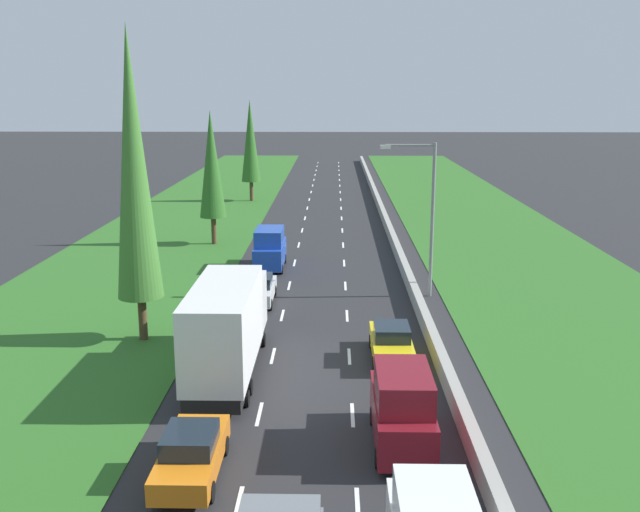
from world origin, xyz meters
TOP-DOWN VIEW (x-y plane):
  - ground_plane at (0.00, 60.00)m, footprint 300.00×300.00m
  - grass_verge_left at (-12.65, 60.00)m, footprint 14.00×140.00m
  - grass_verge_right at (14.35, 60.00)m, footprint 14.00×140.00m
  - median_barrier at (5.70, 60.00)m, footprint 0.44×120.00m
  - lane_markings at (0.00, 60.00)m, footprint 3.64×116.00m
  - orange_sedan_left_lane at (-3.39, 16.53)m, footprint 1.82×4.50m
  - white_box_truck_left_lane at (-3.44, 24.75)m, footprint 2.46×9.40m
  - maroon_van_right_lane at (3.35, 18.66)m, footprint 1.96×4.90m
  - white_sedan_left_lane at (-3.29, 35.29)m, footprint 1.82×4.50m
  - blue_van_left_lane at (-3.33, 43.34)m, footprint 1.96×4.90m
  - yellow_sedan_right_lane at (3.63, 26.72)m, footprint 1.82×4.50m
  - poplar_tree_second at (-8.22, 29.04)m, footprint 2.17×2.17m
  - poplar_tree_third at (-8.45, 51.15)m, footprint 2.06×2.06m
  - poplar_tree_fourth at (-8.07, 73.76)m, footprint 2.07×2.07m
  - street_light_mast at (6.36, 36.91)m, footprint 3.20×0.28m

SIDE VIEW (x-z plane):
  - ground_plane at x=0.00m, z-range 0.00..0.00m
  - lane_markings at x=0.00m, z-range 0.00..0.01m
  - grass_verge_left at x=-12.65m, z-range 0.00..0.04m
  - grass_verge_right at x=14.35m, z-range 0.00..0.04m
  - median_barrier at x=5.70m, z-range 0.00..0.85m
  - orange_sedan_left_lane at x=-3.39m, z-range -0.01..1.63m
  - white_sedan_left_lane at x=-3.29m, z-range -0.01..1.63m
  - yellow_sedan_right_lane at x=3.63m, z-range -0.01..1.63m
  - maroon_van_right_lane at x=3.35m, z-range -0.01..2.81m
  - blue_van_left_lane at x=-3.33m, z-range -0.01..2.81m
  - white_box_truck_left_lane at x=-3.44m, z-range 0.09..4.27m
  - street_light_mast at x=6.36m, z-range 0.73..9.73m
  - poplar_tree_third at x=-8.45m, z-range 1.05..11.49m
  - poplar_tree_fourth at x=-8.07m, z-range 1.05..12.00m
  - poplar_tree_second at x=-8.22m, z-range 1.05..15.92m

